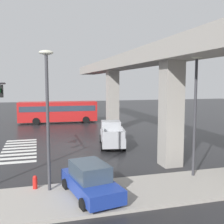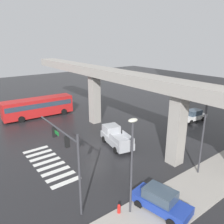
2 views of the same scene
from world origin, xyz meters
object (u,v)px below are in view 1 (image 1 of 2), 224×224
city_bus (58,111)px  sedan_blue (90,180)px  street_lamp_mid_block (195,102)px  pickup_truck (112,135)px  street_lamp_near_corner (47,105)px  fire_hydrant (35,183)px

city_bus → sedan_blue: 26.02m
street_lamp_mid_block → pickup_truck: bearing=-165.3°
sedan_blue → street_lamp_near_corner: size_ratio=0.63×
street_lamp_mid_block → sedan_blue: bearing=-80.5°
city_bus → street_lamp_mid_block: bearing=13.5°
city_bus → sedan_blue: (26.00, -0.43, -0.87)m
city_bus → street_lamp_near_corner: (24.92, -2.36, 2.83)m
pickup_truck → sedan_blue: pickup_truck is taller
city_bus → street_lamp_near_corner: 25.20m
city_bus → fire_hydrant: size_ratio=12.84×
city_bus → street_lamp_mid_block: (24.92, 6.01, 2.83)m
street_lamp_mid_block → fire_hydrant: size_ratio=8.52×
street_lamp_near_corner → street_lamp_mid_block: (0.00, 8.36, 0.00)m
city_bus → fire_hydrant: city_bus is taller
sedan_blue → street_lamp_mid_block: size_ratio=0.63×
sedan_blue → street_lamp_near_corner: street_lamp_near_corner is taller
fire_hydrant → street_lamp_near_corner: bearing=60.8°
street_lamp_mid_block → city_bus: bearing=-166.5°
street_lamp_near_corner → fire_hydrant: (-0.40, -0.71, -4.13)m
sedan_blue → street_lamp_mid_block: bearing=99.5°
pickup_truck → sedan_blue: (10.42, -3.98, -0.14)m
pickup_truck → city_bus: (-15.58, -3.55, 0.73)m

